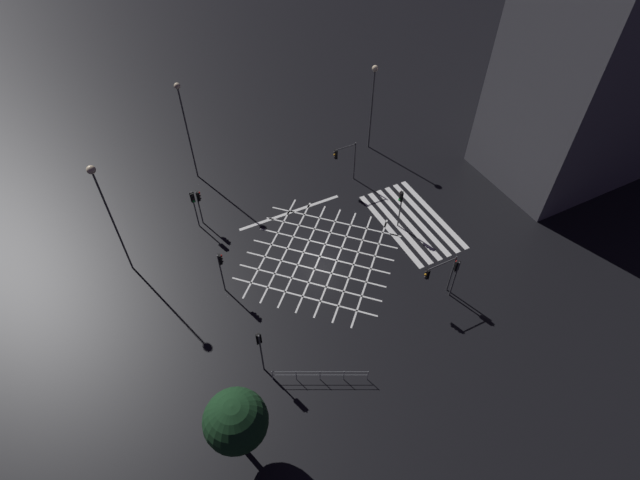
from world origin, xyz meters
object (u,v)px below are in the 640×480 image
object	(u,v)px
traffic_light_median_south	(400,202)
traffic_light_sw_main	(456,271)
traffic_light_ne_main	(194,203)
traffic_light_nw_main	(260,345)
traffic_light_sw_cross	(438,273)
street_lamp_far	(373,89)
traffic_light_median_north	(221,265)
street_lamp_west	(103,197)
traffic_light_se_cross	(344,156)
traffic_light_ne_cross	(199,201)
street_lamp_east	(184,114)
street_tree_near	(236,421)

from	to	relation	value
traffic_light_median_south	traffic_light_sw_main	bearing A→B (deg)	86.44
traffic_light_ne_main	traffic_light_sw_main	bearing A→B (deg)	43.24
traffic_light_nw_main	traffic_light_sw_main	bearing A→B (deg)	-92.43
traffic_light_sw_cross	street_lamp_far	xyz separation A→B (m)	(18.40, -5.42, 3.60)
traffic_light_nw_main	traffic_light_median_south	bearing A→B (deg)	-64.58
traffic_light_median_north	traffic_light_ne_main	size ratio (longest dim) A/B	1.04
traffic_light_ne_main	street_lamp_west	bearing A→B (deg)	-71.72
traffic_light_nw_main	traffic_light_sw_cross	bearing A→B (deg)	-91.01
traffic_light_sw_main	traffic_light_se_cross	world-z (taller)	traffic_light_se_cross
traffic_light_nw_main	traffic_light_ne_main	xyz separation A→B (m)	(14.90, -0.28, -0.19)
traffic_light_sw_main	street_lamp_far	world-z (taller)	street_lamp_far
traffic_light_se_cross	traffic_light_nw_main	distance (m)	20.20
traffic_light_median_north	street_lamp_far	size ratio (longest dim) A/B	0.45
traffic_light_median_south	traffic_light_nw_main	xyz separation A→B (m)	(-7.31, 15.39, 0.17)
traffic_light_ne_cross	street_lamp_east	world-z (taller)	street_lamp_east
traffic_light_ne_main	street_lamp_far	size ratio (longest dim) A/B	0.44
traffic_light_median_south	traffic_light_ne_cross	bearing A→B (deg)	-28.44
street_lamp_east	street_lamp_far	world-z (taller)	street_lamp_east
traffic_light_se_cross	traffic_light_sw_cross	xyz separation A→B (m)	(-14.73, 0.47, -0.17)
traffic_light_nw_main	street_lamp_west	world-z (taller)	street_lamp_west
traffic_light_nw_main	street_tree_near	distance (m)	5.56
street_lamp_far	traffic_light_ne_main	bearing A→B (deg)	99.85
street_lamp_east	street_tree_near	size ratio (longest dim) A/B	1.66
street_lamp_west	street_lamp_far	bearing A→B (deg)	-78.01
traffic_light_nw_main	street_lamp_far	distance (m)	26.53
traffic_light_se_cross	traffic_light_nw_main	world-z (taller)	traffic_light_se_cross
traffic_light_sw_cross	traffic_light_median_north	bearing A→B (deg)	-29.49
street_lamp_far	street_lamp_east	bearing A→B (deg)	78.79
traffic_light_sw_main	traffic_light_median_south	world-z (taller)	traffic_light_median_south
traffic_light_median_south	street_tree_near	distance (m)	21.97
traffic_light_sw_cross	traffic_light_se_cross	bearing A→B (deg)	-91.82
traffic_light_ne_cross	street_tree_near	size ratio (longest dim) A/B	0.60
traffic_light_sw_cross	traffic_light_nw_main	bearing A→B (deg)	-1.01
traffic_light_median_north	traffic_light_ne_main	bearing A→B (deg)	88.00
traffic_light_se_cross	traffic_light_median_south	size ratio (longest dim) A/B	1.06
traffic_light_median_north	traffic_light_ne_main	distance (m)	7.46
traffic_light_nw_main	traffic_light_median_north	bearing A→B (deg)	-0.17
traffic_light_se_cross	traffic_light_nw_main	bearing A→B (deg)	45.82
traffic_light_ne_cross	street_tree_near	distance (m)	20.13
traffic_light_se_cross	street_tree_near	world-z (taller)	street_tree_near
traffic_light_median_north	street_lamp_west	world-z (taller)	street_lamp_west
street_lamp_west	traffic_light_median_south	bearing A→B (deg)	-104.64
traffic_light_sw_cross	street_lamp_west	size ratio (longest dim) A/B	0.38
traffic_light_ne_cross	street_lamp_east	xyz separation A→B (m)	(6.27, -1.41, 4.30)
street_lamp_west	street_tree_near	world-z (taller)	street_lamp_west
traffic_light_sw_cross	street_lamp_east	bearing A→B (deg)	-62.27
traffic_light_nw_main	traffic_light_ne_cross	bearing A→B (deg)	-2.94
traffic_light_sw_cross	street_lamp_east	world-z (taller)	street_lamp_east
traffic_light_median_south	street_lamp_east	size ratio (longest dim) A/B	0.40
traffic_light_ne_main	street_tree_near	xyz separation A→B (m)	(-19.37, 3.39, 1.28)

